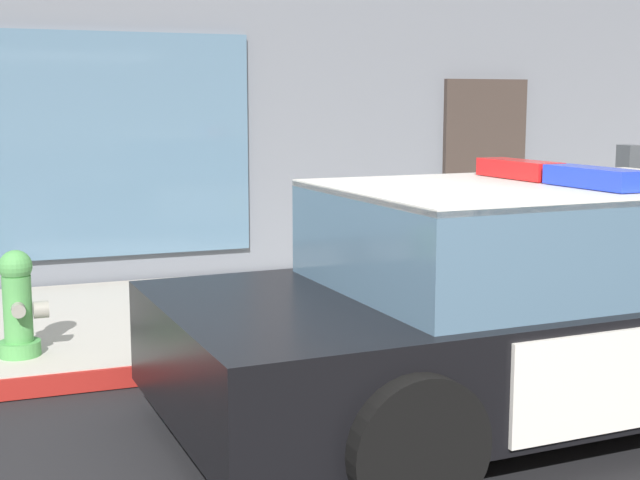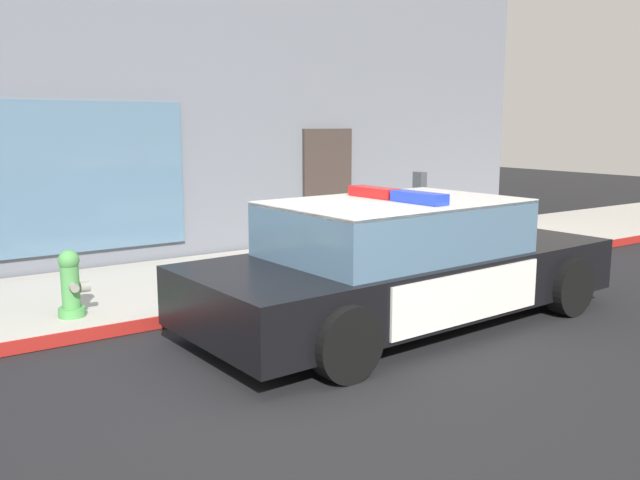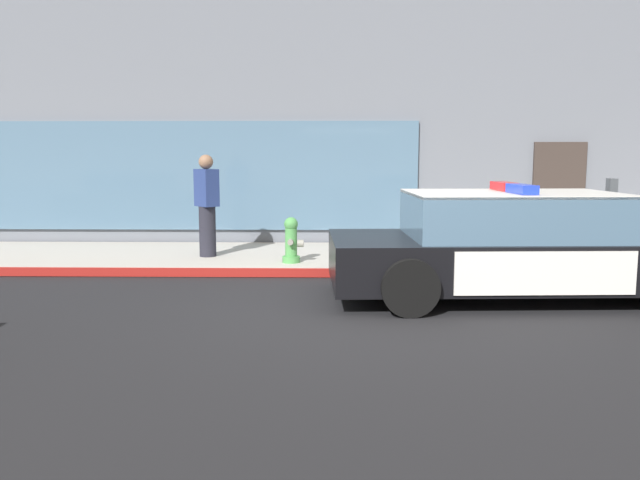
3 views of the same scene
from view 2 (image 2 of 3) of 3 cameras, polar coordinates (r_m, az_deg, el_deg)
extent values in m
plane|color=black|center=(5.79, -2.88, -12.36)|extent=(48.00, 48.00, 0.00)
cube|color=#B2ADA3|center=(8.86, -15.10, -4.25)|extent=(48.00, 2.84, 0.15)
cube|color=maroon|center=(7.56, -11.43, -6.54)|extent=(28.80, 0.04, 0.14)
cube|color=#382D28|center=(11.76, 0.63, 4.36)|extent=(1.00, 0.08, 2.10)
cube|color=black|center=(7.50, 7.45, -3.21)|extent=(5.14, 2.17, 0.60)
cube|color=silver|center=(8.66, 15.12, -0.58)|extent=(1.81, 1.97, 0.05)
cube|color=silver|center=(6.37, -3.95, -3.98)|extent=(1.51, 1.95, 0.05)
cube|color=silver|center=(8.14, 2.11, -2.08)|extent=(2.12, 0.13, 0.51)
cube|color=silver|center=(6.78, 12.65, -4.77)|extent=(2.12, 0.13, 0.51)
cube|color=yellow|center=(8.15, 2.04, -2.06)|extent=(0.22, 0.02, 0.26)
cube|color=slate|center=(7.25, 6.41, 0.96)|extent=(2.71, 1.86, 0.60)
cube|color=silver|center=(7.21, 6.46, 3.24)|extent=(2.71, 1.86, 0.04)
cube|color=red|center=(7.45, 4.63, 4.10)|extent=(0.23, 0.66, 0.11)
cube|color=blue|center=(6.95, 8.44, 3.61)|extent=(0.23, 0.66, 0.11)
cylinder|color=black|center=(9.36, 10.56, -1.65)|extent=(0.69, 0.25, 0.68)
cylinder|color=black|center=(8.23, 20.55, -3.73)|extent=(0.69, 0.25, 0.68)
cylinder|color=black|center=(7.30, -7.43, -4.86)|extent=(0.69, 0.25, 0.68)
cylinder|color=black|center=(5.77, 2.26, -8.81)|extent=(0.69, 0.25, 0.68)
cylinder|color=#4C994C|center=(7.67, -20.40, -5.77)|extent=(0.28, 0.28, 0.10)
cylinder|color=#4C994C|center=(7.60, -20.52, -3.77)|extent=(0.19, 0.19, 0.45)
sphere|color=#4C994C|center=(7.54, -20.66, -1.62)|extent=(0.22, 0.22, 0.22)
cylinder|color=gray|center=(7.53, -20.69, -1.05)|extent=(0.06, 0.06, 0.05)
cylinder|color=gray|center=(7.46, -20.26, -3.83)|extent=(0.09, 0.10, 0.09)
cylinder|color=gray|center=(7.73, -20.80, -3.39)|extent=(0.09, 0.10, 0.09)
cylinder|color=gray|center=(7.64, -19.43, -3.77)|extent=(0.10, 0.12, 0.12)
cylinder|color=slate|center=(10.00, 8.41, 1.25)|extent=(0.06, 0.06, 1.10)
cube|color=#474C51|center=(9.93, 8.51, 5.08)|extent=(0.12, 0.18, 0.24)
camera|label=1|loc=(1.86, 22.73, -1.48)|focal=50.23mm
camera|label=3|loc=(3.76, 104.70, -7.81)|focal=35.97mm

